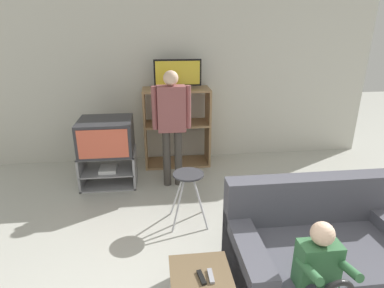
{
  "coord_description": "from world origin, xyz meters",
  "views": [
    {
      "loc": [
        -0.47,
        -1.32,
        2.22
      ],
      "look_at": [
        -0.06,
        2.17,
        0.9
      ],
      "focal_mm": 30.0,
      "sensor_mm": 36.0,
      "label": 1
    }
  ],
  "objects_px": {
    "tv_stand": "(109,168)",
    "folding_stool": "(188,183)",
    "couch": "(320,251)",
    "person_standing_adult": "(172,118)",
    "media_shelf": "(177,127)",
    "remote_control_black": "(201,277)",
    "television_main": "(106,136)",
    "television_flat": "(178,75)",
    "snack_table": "(201,279)",
    "remote_control_white": "(211,276)",
    "person_seated_child": "(322,276)"
  },
  "relations": [
    {
      "from": "tv_stand",
      "to": "folding_stool",
      "type": "bearing_deg",
      "value": -46.92
    },
    {
      "from": "couch",
      "to": "person_standing_adult",
      "type": "bearing_deg",
      "value": 121.82
    },
    {
      "from": "media_shelf",
      "to": "remote_control_black",
      "type": "relative_size",
      "value": 8.84
    },
    {
      "from": "media_shelf",
      "to": "couch",
      "type": "bearing_deg",
      "value": -67.87
    },
    {
      "from": "television_main",
      "to": "remote_control_black",
      "type": "relative_size",
      "value": 5.12
    },
    {
      "from": "television_flat",
      "to": "snack_table",
      "type": "height_order",
      "value": "television_flat"
    },
    {
      "from": "remote_control_white",
      "to": "person_standing_adult",
      "type": "height_order",
      "value": "person_standing_adult"
    },
    {
      "from": "remote_control_black",
      "to": "person_standing_adult",
      "type": "height_order",
      "value": "person_standing_adult"
    },
    {
      "from": "snack_table",
      "to": "person_seated_child",
      "type": "height_order",
      "value": "person_seated_child"
    },
    {
      "from": "television_main",
      "to": "remote_control_white",
      "type": "bearing_deg",
      "value": -66.94
    },
    {
      "from": "tv_stand",
      "to": "remote_control_black",
      "type": "distance_m",
      "value": 2.72
    },
    {
      "from": "snack_table",
      "to": "person_standing_adult",
      "type": "relative_size",
      "value": 0.28
    },
    {
      "from": "snack_table",
      "to": "remote_control_white",
      "type": "height_order",
      "value": "remote_control_white"
    },
    {
      "from": "television_flat",
      "to": "person_seated_child",
      "type": "relative_size",
      "value": 0.79
    },
    {
      "from": "television_flat",
      "to": "couch",
      "type": "relative_size",
      "value": 0.44
    },
    {
      "from": "person_standing_adult",
      "to": "folding_stool",
      "type": "bearing_deg",
      "value": -82.77
    },
    {
      "from": "television_main",
      "to": "snack_table",
      "type": "bearing_deg",
      "value": -67.97
    },
    {
      "from": "television_main",
      "to": "snack_table",
      "type": "distance_m",
      "value": 2.69
    },
    {
      "from": "person_standing_adult",
      "to": "tv_stand",
      "type": "bearing_deg",
      "value": 170.84
    },
    {
      "from": "media_shelf",
      "to": "television_flat",
      "type": "height_order",
      "value": "television_flat"
    },
    {
      "from": "snack_table",
      "to": "remote_control_white",
      "type": "bearing_deg",
      "value": -31.4
    },
    {
      "from": "media_shelf",
      "to": "remote_control_white",
      "type": "relative_size",
      "value": 8.84
    },
    {
      "from": "folding_stool",
      "to": "couch",
      "type": "bearing_deg",
      "value": -42.35
    },
    {
      "from": "remote_control_black",
      "to": "person_seated_child",
      "type": "distance_m",
      "value": 0.86
    },
    {
      "from": "person_standing_adult",
      "to": "person_seated_child",
      "type": "relative_size",
      "value": 1.78
    },
    {
      "from": "television_main",
      "to": "folding_stool",
      "type": "xyz_separation_m",
      "value": [
        1.05,
        -1.13,
        -0.22
      ]
    },
    {
      "from": "snack_table",
      "to": "tv_stand",
      "type": "bearing_deg",
      "value": 112.16
    },
    {
      "from": "television_flat",
      "to": "remote_control_black",
      "type": "distance_m",
      "value": 3.3
    },
    {
      "from": "tv_stand",
      "to": "person_standing_adult",
      "type": "distance_m",
      "value": 1.21
    },
    {
      "from": "tv_stand",
      "to": "remote_control_white",
      "type": "relative_size",
      "value": 5.48
    },
    {
      "from": "couch",
      "to": "remote_control_white",
      "type": "bearing_deg",
      "value": -161.0
    },
    {
      "from": "television_main",
      "to": "person_standing_adult",
      "type": "relative_size",
      "value": 0.45
    },
    {
      "from": "media_shelf",
      "to": "person_seated_child",
      "type": "bearing_deg",
      "value": -76.55
    },
    {
      "from": "tv_stand",
      "to": "television_flat",
      "type": "xyz_separation_m",
      "value": [
        1.08,
        0.61,
        1.24
      ]
    },
    {
      "from": "person_seated_child",
      "to": "couch",
      "type": "bearing_deg",
      "value": 60.65
    },
    {
      "from": "remote_control_black",
      "to": "snack_table",
      "type": "bearing_deg",
      "value": 78.2
    },
    {
      "from": "folding_stool",
      "to": "remote_control_black",
      "type": "relative_size",
      "value": 4.44
    },
    {
      "from": "tv_stand",
      "to": "remote_control_black",
      "type": "bearing_deg",
      "value": -68.26
    },
    {
      "from": "media_shelf",
      "to": "person_standing_adult",
      "type": "relative_size",
      "value": 0.77
    },
    {
      "from": "media_shelf",
      "to": "folding_stool",
      "type": "distance_m",
      "value": 1.74
    },
    {
      "from": "folding_stool",
      "to": "remote_control_black",
      "type": "distance_m",
      "value": 1.39
    },
    {
      "from": "folding_stool",
      "to": "snack_table",
      "type": "bearing_deg",
      "value": -92.02
    },
    {
      "from": "television_main",
      "to": "couch",
      "type": "relative_size",
      "value": 0.45
    },
    {
      "from": "snack_table",
      "to": "remote_control_black",
      "type": "bearing_deg",
      "value": -91.75
    },
    {
      "from": "television_flat",
      "to": "snack_table",
      "type": "bearing_deg",
      "value": -91.32
    },
    {
      "from": "couch",
      "to": "television_main",
      "type": "bearing_deg",
      "value": 135.22
    },
    {
      "from": "remote_control_black",
      "to": "person_seated_child",
      "type": "relative_size",
      "value": 0.15
    },
    {
      "from": "tv_stand",
      "to": "television_main",
      "type": "distance_m",
      "value": 0.49
    },
    {
      "from": "folding_stool",
      "to": "remote_control_white",
      "type": "distance_m",
      "value": 1.39
    },
    {
      "from": "television_main",
      "to": "snack_table",
      "type": "relative_size",
      "value": 1.57
    }
  ]
}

